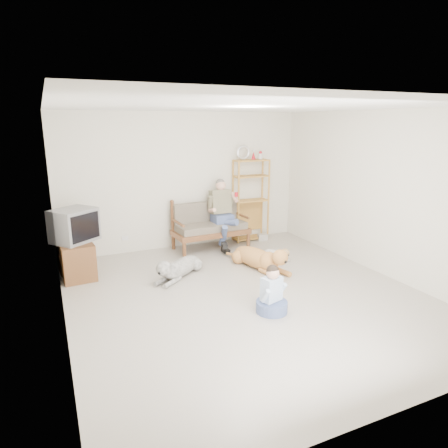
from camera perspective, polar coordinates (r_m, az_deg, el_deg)
name	(u,v)px	position (r m, az deg, el deg)	size (l,w,h in m)	color
floor	(246,295)	(6.04, 3.15, -10.13)	(5.50, 5.50, 0.00)	#B8AFA1
ceiling	(249,106)	(5.50, 3.55, 16.42)	(5.50, 5.50, 0.00)	white
wall_back	(184,181)	(8.11, -5.69, 6.15)	(5.00, 5.00, 0.00)	beige
wall_front	(407,272)	(3.51, 24.65, -6.20)	(5.00, 5.00, 0.00)	beige
wall_left	(55,225)	(5.00, -22.99, -0.10)	(5.50, 5.50, 0.00)	beige
wall_right	(382,194)	(7.10, 21.59, 4.04)	(5.50, 5.50, 0.00)	beige
loveseat	(210,225)	(8.08, -2.07, -0.08)	(1.53, 0.77, 0.95)	brown
man	(223,218)	(7.95, -0.07, 0.85)	(0.53, 0.76, 1.23)	#4D5C8E
etagere	(251,199)	(8.56, 3.83, 3.53)	(0.77, 0.34, 2.04)	#C6893E
book_stack	(263,237)	(8.75, 5.53, -1.85)	(0.21, 0.15, 0.13)	silver
tv_stand	(76,258)	(7.10, -20.45, -4.64)	(0.57, 0.94, 0.60)	brown
crt_tv	(74,225)	(6.93, -20.60, -0.17)	(0.83, 0.80, 0.54)	slate
wall_outlet	(125,238)	(8.02, -13.96, -1.99)	(0.12, 0.02, 0.08)	silver
golden_retriever	(261,258)	(7.01, 5.26, -4.93)	(0.62, 1.51, 0.47)	#C57B44
shaggy_dog	(178,268)	(6.67, -6.59, -6.24)	(1.08, 0.94, 0.40)	silver
terrier	(277,254)	(7.51, 7.60, -4.34)	(0.36, 0.65, 0.26)	silver
child	(272,295)	(5.48, 6.84, -10.07)	(0.43, 0.43, 0.67)	#4D5C8E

